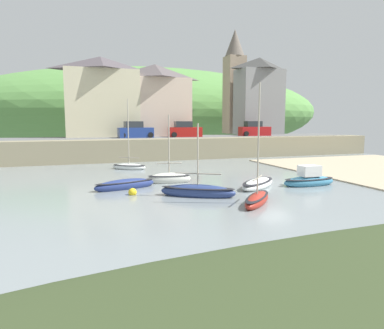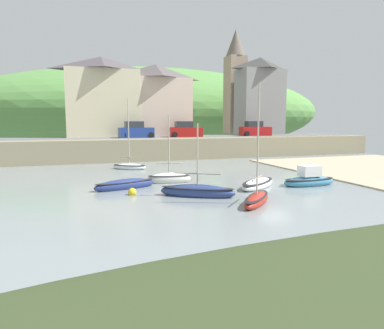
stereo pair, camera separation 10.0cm
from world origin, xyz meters
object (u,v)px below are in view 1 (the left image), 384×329
(motorboat_with_cabin, at_px, (129,166))
(sailboat_nearest_shore, at_px, (257,198))
(fishing_boat_green, at_px, (258,184))
(mooring_buoy, at_px, (133,192))
(parked_car_near_slipway, at_px, (135,131))
(waterfront_building_centre, at_px, (155,100))
(sailboat_far_left, at_px, (125,185))
(sailboat_white_hull, at_px, (198,191))
(waterfront_building_right, at_px, (259,96))
(parked_car_by_wall, at_px, (185,130))
(sailboat_tall_mast, at_px, (309,180))
(sailboat_blue_trim, at_px, (169,178))
(church_with_spire, at_px, (234,81))
(parked_car_end_of_row, at_px, (254,130))
(waterfront_building_left, at_px, (101,96))

(motorboat_with_cabin, bearing_deg, sailboat_nearest_shore, -39.98)
(fishing_boat_green, height_order, mooring_buoy, fishing_boat_green)
(motorboat_with_cabin, height_order, parked_car_near_slipway, motorboat_with_cabin)
(waterfront_building_centre, distance_m, sailboat_nearest_shore, 31.18)
(fishing_boat_green, height_order, sailboat_far_left, sailboat_far_left)
(sailboat_white_hull, bearing_deg, fishing_boat_green, 47.17)
(waterfront_building_right, distance_m, parked_car_by_wall, 14.64)
(waterfront_building_right, bearing_deg, mooring_buoy, -131.89)
(sailboat_far_left, height_order, mooring_buoy, sailboat_far_left)
(waterfront_building_centre, xyz_separation_m, sailboat_tall_mast, (4.56, -26.76, -6.81))
(sailboat_blue_trim, xyz_separation_m, sailboat_white_hull, (0.39, -4.98, -0.02))
(waterfront_building_centre, relative_size, church_with_spire, 0.59)
(sailboat_tall_mast, xyz_separation_m, mooring_buoy, (-12.09, 0.85, -0.23))
(church_with_spire, relative_size, mooring_buoy, 31.45)
(sailboat_far_left, bearing_deg, waterfront_building_right, 29.27)
(waterfront_building_centre, xyz_separation_m, motorboat_with_cabin, (-5.97, -14.58, -6.92))
(waterfront_building_centre, bearing_deg, parked_car_end_of_row, -19.73)
(sailboat_white_hull, bearing_deg, mooring_buoy, -173.79)
(waterfront_building_left, xyz_separation_m, fishing_boat_green, (7.90, -26.20, -7.26))
(waterfront_building_right, height_order, sailboat_tall_mast, waterfront_building_right)
(sailboat_white_hull, distance_m, parked_car_near_slipway, 23.26)
(sailboat_blue_trim, bearing_deg, sailboat_nearest_shore, -61.30)
(motorboat_with_cabin, xyz_separation_m, mooring_buoy, (-1.57, -11.33, -0.11))
(waterfront_building_centre, bearing_deg, parked_car_by_wall, -59.36)
(parked_car_end_of_row, bearing_deg, sailboat_white_hull, -119.79)
(fishing_boat_green, xyz_separation_m, sailboat_tall_mast, (3.69, -0.57, 0.16))
(waterfront_building_left, height_order, parked_car_near_slipway, waterfront_building_left)
(parked_car_near_slipway, bearing_deg, parked_car_end_of_row, -2.22)
(mooring_buoy, bearing_deg, sailboat_blue_trim, 45.94)
(waterfront_building_centre, distance_m, mooring_buoy, 27.89)
(sailboat_nearest_shore, xyz_separation_m, parked_car_by_wall, (4.20, 25.87, 2.92))
(sailboat_nearest_shore, bearing_deg, sailboat_far_left, 86.08)
(waterfront_building_centre, xyz_separation_m, sailboat_blue_trim, (-4.33, -22.60, -6.87))
(parked_car_near_slipway, xyz_separation_m, parked_car_by_wall, (6.25, 0.00, 0.00))
(waterfront_building_centre, relative_size, sailboat_blue_trim, 1.86)
(parked_car_end_of_row, bearing_deg, waterfront_building_right, 60.64)
(waterfront_building_right, relative_size, sailboat_tall_mast, 2.84)
(waterfront_building_left, distance_m, waterfront_building_centre, 7.04)
(church_with_spire, xyz_separation_m, parked_car_by_wall, (-10.92, -8.50, -7.39))
(church_with_spire, bearing_deg, sailboat_tall_mast, -106.35)
(waterfront_building_right, xyz_separation_m, motorboat_with_cabin, (-21.68, -14.58, -7.82))
(sailboat_far_left, xyz_separation_m, parked_car_end_of_row, (20.23, 19.39, 2.94))
(parked_car_by_wall, bearing_deg, parked_car_end_of_row, 5.05)
(sailboat_white_hull, xyz_separation_m, mooring_buoy, (-3.59, 1.67, -0.14))
(waterfront_building_left, relative_size, sailboat_white_hull, 2.23)
(waterfront_building_left, bearing_deg, waterfront_building_centre, 0.00)
(sailboat_blue_trim, height_order, sailboat_white_hull, sailboat_blue_trim)
(church_with_spire, relative_size, parked_car_end_of_row, 3.75)
(waterfront_building_left, xyz_separation_m, sailboat_nearest_shore, (5.49, -30.37, -7.20))
(church_with_spire, xyz_separation_m, sailboat_blue_trim, (-17.91, -26.60, -10.28))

